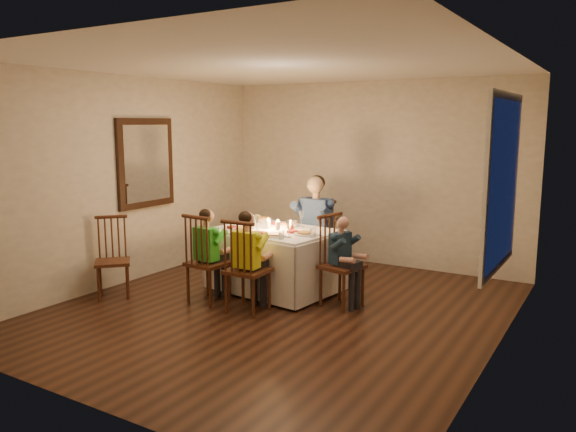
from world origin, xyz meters
The scene contains 26 objects.
ground centered at (0.00, 0.00, 0.00)m, with size 5.00×5.00×0.00m, color black.
wall_left centered at (-2.25, 0.00, 1.30)m, with size 0.02×5.00×2.60m, color beige.
wall_right centered at (2.25, 0.00, 1.30)m, with size 0.02×5.00×2.60m, color beige.
wall_back centered at (0.00, 2.50, 1.30)m, with size 4.50×0.02×2.60m, color beige.
ceiling centered at (0.00, 0.00, 2.60)m, with size 5.00×5.00×0.00m, color white.
dining_table centered at (-0.43, 0.60, 0.54)m, with size 1.57×1.22×0.72m.
chair_adult centered at (-0.28, 1.34, 0.00)m, with size 0.42×0.40×1.02m, color #3D1B10, non-canonical shape.
chair_near_left centered at (-0.82, -0.18, 0.00)m, with size 0.42×0.40×1.02m, color #3D1B10, non-canonical shape.
chair_near_right centered at (-0.25, -0.22, 0.00)m, with size 0.42×0.40×1.02m, color #3D1B10, non-canonical shape.
chair_end centered at (0.53, 0.46, 0.00)m, with size 0.42×0.40×1.02m, color #3D1B10, non-canonical shape.
chair_extra centered at (-1.90, -0.61, 0.00)m, with size 0.39×0.37×0.94m, color #3D1B10, non-canonical shape.
adult centered at (-0.28, 1.34, 0.00)m, with size 0.51×0.47×1.35m, color navy, non-canonical shape.
child_green centered at (-0.82, -0.18, 0.00)m, with size 0.36×0.33×1.07m, color green, non-canonical shape.
child_yellow centered at (-0.25, -0.22, 0.00)m, with size 0.37×0.34×1.10m, color yellow, non-canonical shape.
child_teal centered at (0.53, 0.46, 0.00)m, with size 0.33×0.30×1.02m, color #1A2E41, non-canonical shape.
setting_adult centered at (-0.41, 0.88, 0.76)m, with size 0.26×0.26×0.02m, color silver.
setting_green centered at (-0.72, 0.36, 0.76)m, with size 0.26×0.26×0.02m, color silver.
setting_yellow centered at (-0.22, 0.25, 0.76)m, with size 0.26×0.26×0.02m, color silver.
setting_teal centered at (0.04, 0.50, 0.76)m, with size 0.26×0.26×0.02m, color silver.
candle_left centered at (-0.53, 0.61, 0.80)m, with size 0.06×0.06×0.10m, color white.
candle_right centered at (-0.38, 0.59, 0.80)m, with size 0.06×0.06×0.10m, color white.
squash centered at (-0.92, 0.96, 0.80)m, with size 0.09×0.09×0.09m, color yellow.
orange_fruit centered at (-0.22, 0.62, 0.79)m, with size 0.08×0.08×0.08m, color #EE5514.
serving_bowl centered at (-0.83, 0.95, 0.78)m, with size 0.20×0.20×0.05m, color silver.
wall_mirror centered at (-2.22, 0.30, 1.50)m, with size 0.06×0.95×1.15m.
window_blinds centered at (2.21, 0.10, 1.50)m, with size 0.07×1.34×1.54m.
Camera 1 is at (3.13, -4.97, 2.01)m, focal length 35.00 mm.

